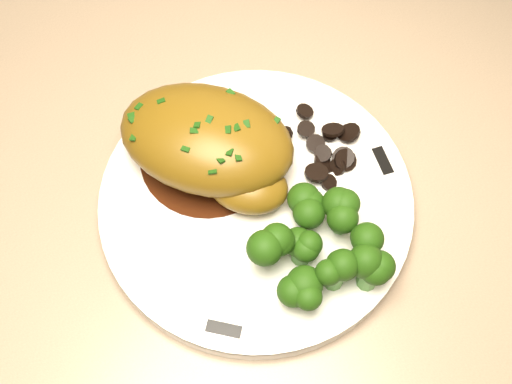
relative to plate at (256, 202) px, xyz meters
The scene contains 8 objects.
plate is the anchor object (origin of this frame).
rim_accent_0 0.12m from the plate, 49.42° to the left, with size 0.03×0.01×0.00m, color black.
rim_accent_1 0.12m from the plate, 169.42° to the left, with size 0.03×0.01×0.00m, color black.
rim_accent_2 0.12m from the plate, 70.58° to the right, with size 0.03×0.01×0.00m, color black.
gravy_pool 0.06m from the plate, 168.05° to the left, with size 0.12×0.12×0.00m, color #341509.
chicken_breast 0.06m from the plate, 168.43° to the left, with size 0.18×0.14×0.06m.
mushroom_pile 0.07m from the plate, 79.36° to the left, with size 0.08×0.06×0.02m.
broccoli_florets 0.08m from the plate, 14.57° to the right, with size 0.10×0.09×0.04m.
Camera 1 is at (-0.09, 1.40, 1.32)m, focal length 45.00 mm.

